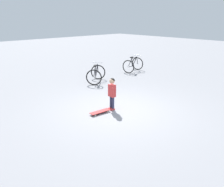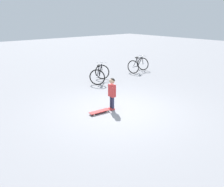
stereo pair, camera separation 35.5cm
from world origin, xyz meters
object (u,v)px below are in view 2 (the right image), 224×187
object	(u,v)px
bicycle_near	(100,74)
bicycle_far	(138,65)
skateboard	(100,111)
child_person	(112,90)

from	to	relation	value
bicycle_near	bicycle_far	bearing A→B (deg)	95.69
skateboard	bicycle_far	bearing A→B (deg)	121.97
bicycle_near	bicycle_far	xyz separation A→B (m)	(-0.29, 2.87, 0.00)
skateboard	bicycle_near	xyz separation A→B (m)	(-2.89, 2.22, 0.32)
child_person	bicycle_near	size ratio (longest dim) A/B	0.83
child_person	bicycle_far	bearing A→B (deg)	124.82
bicycle_far	bicycle_near	bearing A→B (deg)	-84.31
child_person	bicycle_near	distance (m)	3.38
bicycle_near	skateboard	bearing A→B (deg)	-37.52
bicycle_near	bicycle_far	distance (m)	2.88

